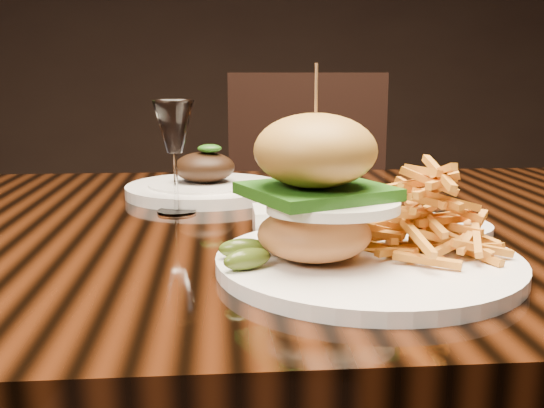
{
  "coord_description": "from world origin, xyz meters",
  "views": [
    {
      "loc": [
        -0.05,
        -0.85,
        0.95
      ],
      "look_at": [
        0.01,
        -0.17,
        0.81
      ],
      "focal_mm": 42.0,
      "sensor_mm": 36.0,
      "label": 1
    }
  ],
  "objects": [
    {
      "name": "chair_far",
      "position": [
        0.19,
        0.89,
        0.54
      ],
      "size": [
        0.51,
        0.52,
        0.95
      ],
      "rotation": [
        0.0,
        0.0,
        -0.13
      ],
      "color": "black",
      "rests_on": "ground"
    },
    {
      "name": "far_dish",
      "position": [
        -0.07,
        0.2,
        0.77
      ],
      "size": [
        0.26,
        0.26,
        0.09
      ],
      "rotation": [
        0.0,
        0.0,
        -0.37
      ],
      "color": "white",
      "rests_on": "dining_table"
    },
    {
      "name": "ramekin",
      "position": [
        0.03,
        -0.07,
        0.77
      ],
      "size": [
        0.09,
        0.09,
        0.03
      ],
      "primitive_type": "cube",
      "rotation": [
        0.0,
        0.0,
        -0.24
      ],
      "color": "white",
      "rests_on": "dining_table"
    },
    {
      "name": "wine_glass",
      "position": [
        -0.11,
        0.06,
        0.87
      ],
      "size": [
        0.06,
        0.06,
        0.16
      ],
      "color": "white",
      "rests_on": "dining_table"
    },
    {
      "name": "side_saucer",
      "position": [
        0.23,
        -0.07,
        0.76
      ],
      "size": [
        0.13,
        0.13,
        0.02
      ],
      "rotation": [
        0.0,
        0.0,
        0.36
      ],
      "color": "white",
      "rests_on": "dining_table"
    },
    {
      "name": "dining_table",
      "position": [
        0.0,
        0.0,
        0.67
      ],
      "size": [
        1.6,
        0.9,
        0.75
      ],
      "color": "black",
      "rests_on": "ground"
    },
    {
      "name": "burger_plate",
      "position": [
        0.1,
        -0.23,
        0.81
      ],
      "size": [
        0.32,
        0.32,
        0.21
      ],
      "rotation": [
        0.0,
        0.0,
        0.2
      ],
      "color": "white",
      "rests_on": "dining_table"
    }
  ]
}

